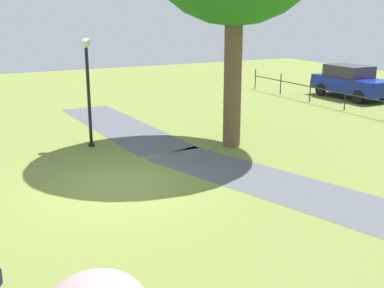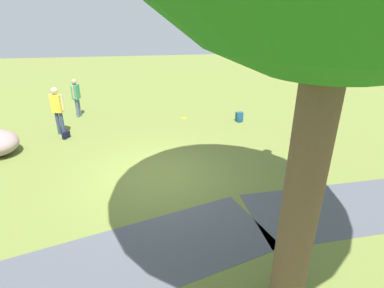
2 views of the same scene
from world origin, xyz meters
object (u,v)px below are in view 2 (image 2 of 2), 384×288
Objects in this scene: spare_backpack_on_lawn at (239,117)px; frisbee_on_grass at (184,118)px; lamp_post at (302,105)px; man_near_boulder at (76,95)px; woman_with_handbag at (57,107)px; handbag_on_grass at (66,135)px.

spare_backpack_on_lawn reaches higher than frisbee_on_grass.
lamp_post reaches higher than man_near_boulder.
man_near_boulder is at bearing -13.46° from spare_backpack_on_lawn.
woman_with_handbag is 7.90× the size of frisbee_on_grass.
frisbee_on_grass is at bearing -166.91° from woman_with_handbag.
woman_with_handbag is (7.34, -4.11, -1.00)m from lamp_post.
spare_backpack_on_lawn reaches higher than handbag_on_grass.
handbag_on_grass is 4.80m from frisbee_on_grass.
frisbee_on_grass is (-4.53, 0.91, -0.95)m from man_near_boulder.
frisbee_on_grass is at bearing -64.07° from lamp_post.
handbag_on_grass is at bearing 89.89° from man_near_boulder.
handbag_on_grass is 1.59× the size of frisbee_on_grass.
woman_with_handbag reaches higher than handbag_on_grass.
lamp_post reaches higher than frisbee_on_grass.
frisbee_on_grass is (-4.53, -1.56, -0.13)m from handbag_on_grass.
spare_backpack_on_lawn is at bearing -172.91° from handbag_on_grass.
lamp_post is 1.99× the size of man_near_boulder.
man_near_boulder is (-0.27, -2.03, -0.09)m from woman_with_handbag.
spare_backpack_on_lawn is (0.26, -4.51, -1.86)m from lamp_post.
lamp_post is 8.47m from woman_with_handbag.
handbag_on_grass is at bearing 7.09° from spare_backpack_on_lawn.
woman_with_handbag is at bearing -59.69° from handbag_on_grass.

